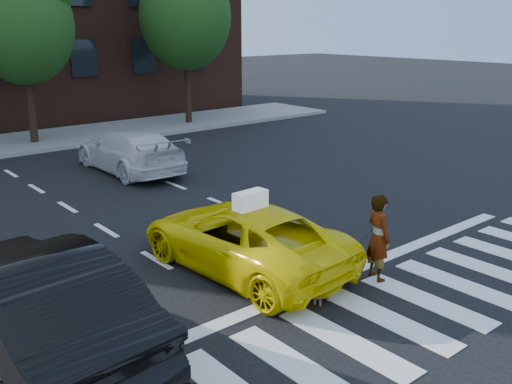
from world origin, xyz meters
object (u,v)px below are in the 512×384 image
tree_right (186,4)px  black_sedan (25,305)px  tree_mid (22,12)px  white_suv (130,150)px  dog (320,293)px  taxi (244,237)px  woman (378,238)px

tree_right → black_sedan: tree_right is taller
tree_mid → white_suv: (0.87, -5.91, -4.18)m
white_suv → dog: (-1.83, -9.99, -0.48)m
black_sedan → dog: black_sedan is taller
taxi → woman: 2.46m
tree_mid → tree_right: 7.01m
white_suv → woman: size_ratio=2.90×
white_suv → woman: (-0.36, -9.98, 0.13)m
black_sedan → taxi: bearing=-177.3°
tree_mid → tree_right: bearing=-0.0°
tree_mid → black_sedan: (-5.22, -14.50, -4.03)m
dog → black_sedan: bearing=148.1°
taxi → white_suv: white_suv is taller
taxi → dog: taxi is taller
white_suv → dog: 10.17m
black_sedan → white_suv: 10.52m
tree_right → white_suv: 9.68m
taxi → woman: size_ratio=2.81×
taxi → tree_mid: bearing=-97.8°
tree_mid → dog: bearing=-93.5°
black_sedan → dog: 4.53m
tree_mid → woman: (0.51, -15.90, -4.05)m
tree_mid → black_sedan: tree_mid is taller
taxi → white_suv: 8.30m
tree_right → taxi: size_ratio=1.72×
white_suv → tree_right: bearing=-135.0°
black_sedan → white_suv: bearing=-129.5°
dog → white_suv: bearing=66.0°
tree_mid → taxi: 14.65m
tree_mid → woman: bearing=-88.2°
woman → dog: (-1.47, -0.01, -0.61)m
taxi → white_suv: size_ratio=0.97×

